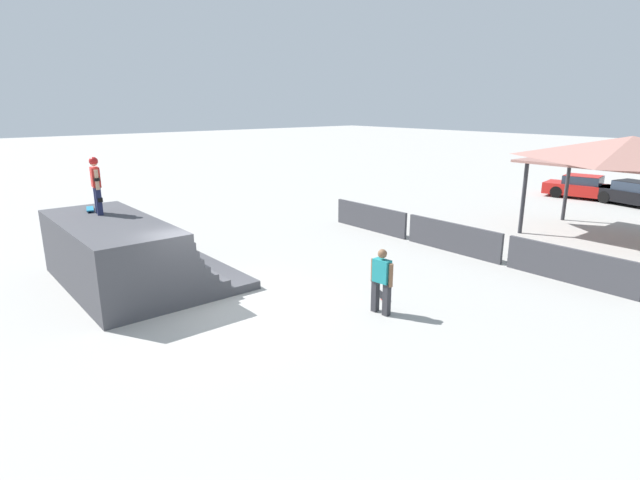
# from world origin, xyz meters

# --- Properties ---
(ground_plane) EXTENTS (160.00, 160.00, 0.00)m
(ground_plane) POSITION_xyz_m (0.00, 0.00, 0.00)
(ground_plane) COLOR #A3A09B
(quarter_pipe_ramp) EXTENTS (5.77, 4.34, 1.95)m
(quarter_pipe_ramp) POSITION_xyz_m (-3.29, -1.10, 0.87)
(quarter_pipe_ramp) COLOR #424247
(quarter_pipe_ramp) RESTS_ON ground
(skater_on_deck) EXTENTS (0.73, 0.28, 1.69)m
(skater_on_deck) POSITION_xyz_m (-4.39, -1.33, 2.92)
(skater_on_deck) COLOR #1E2347
(skater_on_deck) RESTS_ON quarter_pipe_ramp
(skateboard_on_deck) EXTENTS (0.85, 0.40, 0.09)m
(skateboard_on_deck) POSITION_xyz_m (-5.03, -1.42, 2.01)
(skateboard_on_deck) COLOR blue
(skateboard_on_deck) RESTS_ON quarter_pipe_ramp
(bystander_walking) EXTENTS (0.68, 0.26, 1.69)m
(bystander_walking) POSITION_xyz_m (2.98, 3.10, 0.94)
(bystander_walking) COLOR #2D2D33
(bystander_walking) RESTS_ON ground
(skateboard_on_ground) EXTENTS (0.84, 0.53, 0.09)m
(skateboard_on_ground) POSITION_xyz_m (2.16, 3.95, 0.06)
(skateboard_on_ground) COLOR red
(skateboard_on_ground) RESTS_ON ground
(barrier_fence) EXTENTS (12.12, 0.12, 1.05)m
(barrier_fence) POSITION_xyz_m (0.85, 9.02, 0.53)
(barrier_fence) COLOR #3D3D42
(barrier_fence) RESTS_ON ground
(pavilion_shelter) EXTENTS (7.04, 4.41, 3.99)m
(pavilion_shelter) POSITION_xyz_m (3.98, 15.30, 3.41)
(pavilion_shelter) COLOR #2D2D33
(pavilion_shelter) RESTS_ON ground
(parked_car_red) EXTENTS (4.29, 2.46, 1.27)m
(parked_car_red) POSITION_xyz_m (-0.88, 23.51, 0.60)
(parked_car_red) COLOR red
(parked_car_red) RESTS_ON ground
(parked_car_black) EXTENTS (4.63, 2.49, 1.27)m
(parked_car_black) POSITION_xyz_m (1.96, 23.29, 0.60)
(parked_car_black) COLOR black
(parked_car_black) RESTS_ON ground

